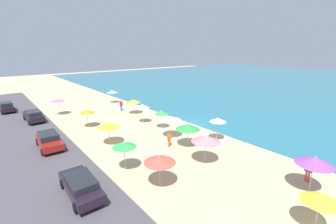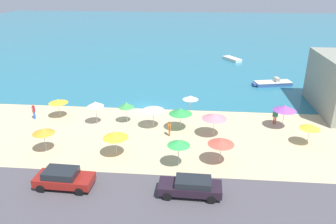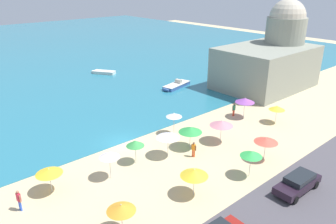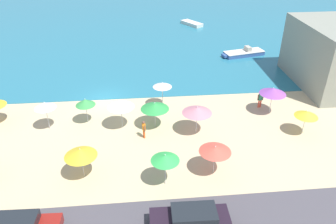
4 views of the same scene
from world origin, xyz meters
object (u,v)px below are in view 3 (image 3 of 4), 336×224
(beach_umbrella_4, at_px, (109,155))
(bather_2, at_px, (194,149))
(beach_umbrella_14, at_px, (266,140))
(beach_umbrella_3, at_px, (121,208))
(beach_umbrella_1, at_px, (245,100))
(skiff_offshore, at_px, (177,85))
(bather_0, at_px, (234,109))
(beach_umbrella_2, at_px, (174,115))
(beach_umbrella_7, at_px, (277,108))
(beach_umbrella_9, at_px, (251,154))
(beach_umbrella_8, at_px, (190,130))
(beach_umbrella_5, at_px, (168,136))
(bather_1, at_px, (19,199))
(beach_umbrella_13, at_px, (135,143))
(harbor_fortress, at_px, (272,58))
(beach_umbrella_10, at_px, (222,123))
(beach_umbrella_6, at_px, (49,171))
(skiff_nearshore, at_px, (104,72))
(parked_car_4, at_px, (298,183))
(beach_umbrella_0, at_px, (194,173))

(beach_umbrella_4, xyz_separation_m, bather_2, (8.03, -2.09, -1.43))
(beach_umbrella_14, bearing_deg, beach_umbrella_3, 177.57)
(beach_umbrella_1, xyz_separation_m, skiff_offshore, (1.94, 14.53, -1.91))
(bather_0, bearing_deg, beach_umbrella_2, 173.56)
(beach_umbrella_7, bearing_deg, beach_umbrella_4, 172.49)
(beach_umbrella_9, distance_m, bather_2, 5.90)
(beach_umbrella_7, bearing_deg, beach_umbrella_2, 153.19)
(beach_umbrella_8, distance_m, skiff_offshore, 20.30)
(beach_umbrella_14, bearing_deg, beach_umbrella_1, 47.59)
(beach_umbrella_5, bearing_deg, bather_1, 175.25)
(beach_umbrella_13, relative_size, beach_umbrella_14, 1.03)
(beach_umbrella_1, height_order, harbor_fortress, harbor_fortress)
(beach_umbrella_13, bearing_deg, beach_umbrella_2, 18.04)
(beach_umbrella_10, bearing_deg, beach_umbrella_14, -86.01)
(beach_umbrella_1, bearing_deg, harbor_fortress, 21.32)
(beach_umbrella_7, bearing_deg, beach_umbrella_10, 173.24)
(beach_umbrella_2, height_order, beach_umbrella_7, beach_umbrella_2)
(beach_umbrella_6, xyz_separation_m, beach_umbrella_7, (25.92, -4.18, -0.02))
(bather_2, bearing_deg, beach_umbrella_7, -3.07)
(beach_umbrella_8, distance_m, beach_umbrella_10, 3.57)
(beach_umbrella_8, bearing_deg, bather_2, -123.65)
(beach_umbrella_10, distance_m, skiff_offshore, 19.43)
(beach_umbrella_9, bearing_deg, skiff_nearshore, 78.26)
(bather_0, distance_m, parked_car_4, 16.03)
(bather_1, bearing_deg, beach_umbrella_13, -0.27)
(beach_umbrella_14, bearing_deg, bather_2, 134.73)
(beach_umbrella_6, bearing_deg, skiff_nearshore, 52.66)
(beach_umbrella_13, relative_size, skiff_nearshore, 0.55)
(beach_umbrella_3, distance_m, beach_umbrella_10, 15.97)
(beach_umbrella_10, bearing_deg, bather_0, 28.24)
(beach_umbrella_4, height_order, harbor_fortress, harbor_fortress)
(beach_umbrella_9, distance_m, beach_umbrella_14, 3.60)
(beach_umbrella_3, xyz_separation_m, harbor_fortress, (36.97, 12.53, 2.46))
(beach_umbrella_10, height_order, beach_umbrella_13, beach_umbrella_10)
(beach_umbrella_6, distance_m, bather_1, 2.92)
(beach_umbrella_6, distance_m, parked_car_4, 19.92)
(beach_umbrella_4, bearing_deg, beach_umbrella_6, 163.55)
(bather_1, height_order, parked_car_4, bather_1)
(bather_1, xyz_separation_m, parked_car_4, (17.76, -12.31, -0.17))
(beach_umbrella_2, relative_size, beach_umbrella_5, 1.03)
(bather_0, height_order, bather_2, bather_0)
(beach_umbrella_4, height_order, bather_2, beach_umbrella_4)
(beach_umbrella_7, bearing_deg, beach_umbrella_1, 113.38)
(beach_umbrella_5, bearing_deg, beach_umbrella_7, -9.10)
(beach_umbrella_0, relative_size, bather_1, 1.39)
(bather_1, bearing_deg, beach_umbrella_4, -5.71)
(beach_umbrella_0, height_order, bather_0, beach_umbrella_0)
(beach_umbrella_4, distance_m, beach_umbrella_6, 4.90)
(beach_umbrella_8, distance_m, parked_car_4, 11.15)
(beach_umbrella_0, relative_size, beach_umbrella_7, 1.08)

